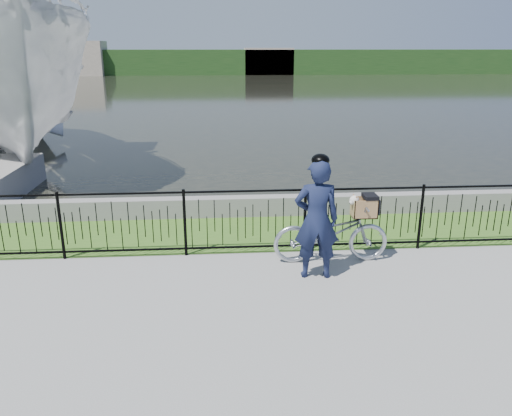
{
  "coord_description": "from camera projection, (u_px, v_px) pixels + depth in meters",
  "views": [
    {
      "loc": [
        -0.4,
        -6.21,
        3.34
      ],
      "look_at": [
        0.13,
        1.0,
        1.0
      ],
      "focal_mm": 35.0,
      "sensor_mm": 36.0,
      "label": 1
    }
  ],
  "objects": [
    {
      "name": "ground",
      "position": [
        252.0,
        298.0,
        6.95
      ],
      "size": [
        120.0,
        120.0,
        0.0
      ],
      "primitive_type": "plane",
      "color": "gray",
      "rests_on": "ground"
    },
    {
      "name": "grass_strip",
      "position": [
        243.0,
        232.0,
        9.42
      ],
      "size": [
        60.0,
        2.0,
        0.01
      ],
      "primitive_type": "cube",
      "color": "#3D641F",
      "rests_on": "ground"
    },
    {
      "name": "water",
      "position": [
        223.0,
        92.0,
        38.26
      ],
      "size": [
        120.0,
        120.0,
        0.0
      ],
      "primitive_type": "plane",
      "color": "black",
      "rests_on": "ground"
    },
    {
      "name": "quay_wall",
      "position": [
        240.0,
        206.0,
        10.31
      ],
      "size": [
        60.0,
        0.3,
        0.4
      ],
      "primitive_type": "cube",
      "color": "gray",
      "rests_on": "ground"
    },
    {
      "name": "fence",
      "position": [
        245.0,
        221.0,
        8.29
      ],
      "size": [
        14.0,
        0.06,
        1.15
      ],
      "primitive_type": null,
      "color": "black",
      "rests_on": "ground"
    },
    {
      "name": "far_treeline",
      "position": [
        220.0,
        62.0,
        63.41
      ],
      "size": [
        120.0,
        6.0,
        3.0
      ],
      "primitive_type": "cube",
      "color": "#23461B",
      "rests_on": "ground"
    },
    {
      "name": "far_building_left",
      "position": [
        71.0,
        58.0,
        60.08
      ],
      "size": [
        8.0,
        4.0,
        4.0
      ],
      "primitive_type": "cube",
      "color": "#A49683",
      "rests_on": "ground"
    },
    {
      "name": "far_building_right",
      "position": [
        269.0,
        61.0,
        62.38
      ],
      "size": [
        6.0,
        3.0,
        3.2
      ],
      "primitive_type": "cube",
      "color": "#A49683",
      "rests_on": "ground"
    },
    {
      "name": "bicycle_rig",
      "position": [
        332.0,
        232.0,
        8.02
      ],
      "size": [
        1.86,
        0.65,
        1.14
      ],
      "color": "#B0B4BD",
      "rests_on": "ground"
    },
    {
      "name": "cyclist",
      "position": [
        317.0,
        218.0,
        7.35
      ],
      "size": [
        0.68,
        0.47,
        1.89
      ],
      "color": "#141B38",
      "rests_on": "ground"
    },
    {
      "name": "boat_near",
      "position": [
        1.0,
        84.0,
        14.47
      ],
      "size": [
        9.3,
        12.25,
        6.27
      ],
      "color": "silver",
      "rests_on": "water"
    }
  ]
}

